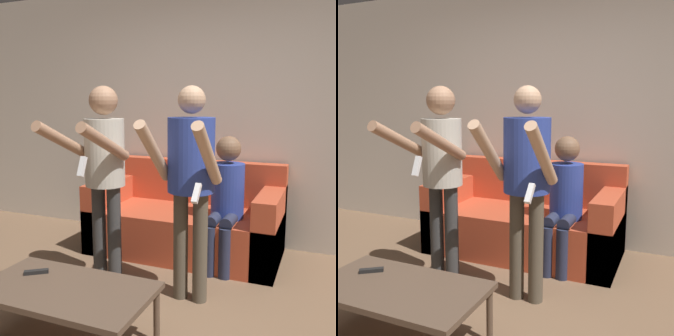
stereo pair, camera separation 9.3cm
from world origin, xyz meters
TOP-DOWN VIEW (x-y plane):
  - wall_back at (0.00, 2.18)m, footprint 6.40×0.06m
  - couch at (-0.19, 1.72)m, footprint 1.84×0.88m
  - person_standing_left at (-0.55, 0.78)m, footprint 0.43×0.76m
  - person_standing_right at (0.17, 0.79)m, footprint 0.46×0.67m
  - person_seated at (0.26, 1.52)m, footprint 0.30×0.52m
  - coffee_table at (-0.32, -0.05)m, footprint 1.04×0.58m
  - remote_on_table at (-0.60, 0.03)m, footprint 0.14×0.12m

SIDE VIEW (x-z plane):
  - couch at x=-0.19m, z-range -0.14..0.74m
  - coffee_table at x=-0.32m, z-range 0.16..0.55m
  - remote_on_table at x=-0.60m, z-range 0.39..0.42m
  - person_seated at x=0.26m, z-range 0.06..1.25m
  - person_standing_right at x=0.17m, z-range 0.20..1.79m
  - person_standing_left at x=-0.55m, z-range 0.20..1.80m
  - wall_back at x=0.00m, z-range 0.00..2.70m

